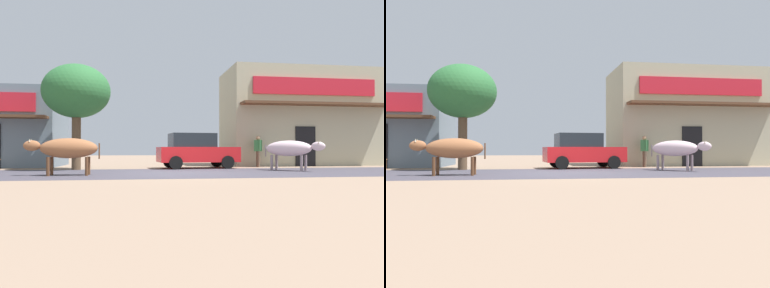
{
  "view_description": "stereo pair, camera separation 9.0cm",
  "coord_description": "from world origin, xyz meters",
  "views": [
    {
      "loc": [
        -1.52,
        -13.69,
        0.9
      ],
      "look_at": [
        0.62,
        1.04,
        1.11
      ],
      "focal_mm": 33.94,
      "sensor_mm": 36.0,
      "label": 1
    },
    {
      "loc": [
        -1.43,
        -13.71,
        0.9
      ],
      "look_at": [
        0.62,
        1.04,
        1.11
      ],
      "focal_mm": 33.94,
      "sensor_mm": 36.0,
      "label": 2
    }
  ],
  "objects": [
    {
      "name": "cow_far_dark",
      "position": [
        4.73,
        0.74,
        0.92
      ],
      "size": [
        2.13,
        2.13,
        1.26
      ],
      "color": "silver",
      "rests_on": "ground"
    },
    {
      "name": "ground",
      "position": [
        0.0,
        0.0,
        0.0
      ],
      "size": [
        80.0,
        80.0,
        0.0
      ],
      "primitive_type": "plane",
      "color": "#927660"
    },
    {
      "name": "cow_near_brown",
      "position": [
        -3.97,
        -0.79,
        0.92
      ],
      "size": [
        2.53,
        0.76,
        1.28
      ],
      "color": "#995D39",
      "rests_on": "ground"
    },
    {
      "name": "asphalt_road",
      "position": [
        0.0,
        0.0,
        0.0
      ],
      "size": [
        72.0,
        5.61,
        0.0
      ],
      "primitive_type": "cube",
      "color": "#433F4A",
      "rests_on": "ground"
    },
    {
      "name": "pedestrian_by_shop",
      "position": [
        4.42,
        3.94,
        0.92
      ],
      "size": [
        0.46,
        0.61,
        1.58
      ],
      "color": "brown",
      "rests_on": "ground"
    },
    {
      "name": "storefront_right_club",
      "position": [
        7.72,
        6.47,
        2.72
      ],
      "size": [
        8.55,
        5.04,
        5.43
      ],
      "color": "#ACA789",
      "rests_on": "ground"
    },
    {
      "name": "parked_hatchback_car",
      "position": [
        1.13,
        3.22,
        0.84
      ],
      "size": [
        3.86,
        2.11,
        1.64
      ],
      "color": "red",
      "rests_on": "ground"
    },
    {
      "name": "roadside_tree",
      "position": [
        -4.25,
        2.7,
        3.4
      ],
      "size": [
        2.93,
        2.93,
        4.61
      ],
      "color": "brown",
      "rests_on": "ground"
    }
  ]
}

